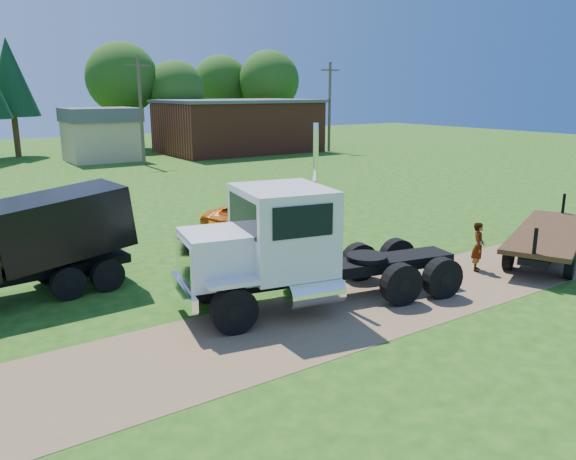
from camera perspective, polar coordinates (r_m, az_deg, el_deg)
ground at (r=16.85m, az=7.96°, el=-7.73°), size 140.00×140.00×0.00m
dirt_track at (r=16.84m, az=7.96°, el=-7.71°), size 120.00×4.20×0.01m
white_semi_tractor at (r=16.15m, az=-0.17°, el=-1.79°), size 8.95×4.39×5.28m
black_dump_truck at (r=18.62m, az=-26.17°, el=-1.11°), size 7.68×2.93×3.28m
orange_pickup at (r=25.55m, az=-3.24°, el=1.57°), size 5.53×3.54×1.42m
flatbed_trailer at (r=23.41m, az=25.03°, el=-0.62°), size 7.74×5.08×1.91m
spectator_a at (r=20.77m, az=18.75°, el=-1.62°), size 0.76×0.72×1.75m
spectator_b at (r=23.27m, az=-4.49°, el=1.06°), size 1.23×1.16×2.01m
brick_building at (r=59.05m, az=-5.09°, el=10.51°), size 15.40×10.40×5.30m
tan_shed at (r=53.70m, az=-18.42°, el=9.26°), size 6.20×5.40×4.70m
utility_poles at (r=49.44m, az=-14.72°, el=11.83°), size 42.20×0.28×9.00m
tree_row at (r=62.64m, az=-22.50°, el=13.77°), size 58.06×16.11×11.27m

